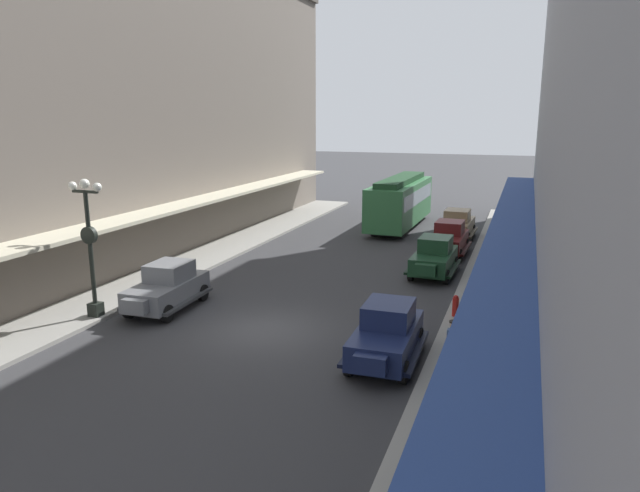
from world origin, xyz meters
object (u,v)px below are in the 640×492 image
parked_car_1 (387,332)px  lamp_post_with_clock (90,242)px  streetcar (400,200)px  fire_hydrant (455,306)px  parked_car_4 (457,223)px  pedestrian_0 (506,317)px  parked_car_3 (434,256)px  pedestrian_1 (453,348)px  parked_car_0 (449,238)px  parked_car_2 (167,286)px

parked_car_1 → lamp_post_with_clock: size_ratio=0.83×
streetcar → fire_hydrant: size_ratio=11.77×
fire_hydrant → parked_car_4: bearing=96.4°
pedestrian_0 → parked_car_4: bearing=101.8°
parked_car_3 → pedestrian_1: parked_car_3 is taller
streetcar → pedestrian_1: streetcar is taller
parked_car_0 → pedestrian_1: size_ratio=2.57×
parked_car_3 → fire_hydrant: 6.27m
lamp_post_with_clock → fire_hydrant: 13.75m
parked_car_2 → pedestrian_1: bearing=-13.1°
parked_car_0 → streetcar: streetcar is taller
parked_car_4 → streetcar: size_ratio=0.45×
parked_car_2 → streetcar: (5.09, 19.86, 0.96)m
streetcar → parked_car_1: bearing=-79.0°
streetcar → lamp_post_with_clock: lamp_post_with_clock is taller
lamp_post_with_clock → pedestrian_1: (13.27, -0.69, -1.97)m
parked_car_3 → streetcar: (-4.09, 11.30, 0.96)m
lamp_post_with_clock → streetcar: bearing=72.4°
parked_car_1 → parked_car_3: (-0.15, 10.50, 0.00)m
pedestrian_0 → lamp_post_with_clock: bearing=-169.8°
parked_car_0 → parked_car_2: same height
lamp_post_with_clock → fire_hydrant: bearing=19.5°
pedestrian_1 → pedestrian_0: bearing=68.1°
parked_car_2 → parked_car_3: (9.18, 8.56, 0.00)m
parked_car_4 → pedestrian_1: bearing=-83.8°
parked_car_2 → parked_car_3: bearing=43.0°
fire_hydrant → pedestrian_1: bearing=-84.3°
parked_car_1 → pedestrian_0: size_ratio=2.61×
parked_car_0 → pedestrian_1: 15.88m
parked_car_4 → lamp_post_with_clock: (-11.05, -19.61, 2.04)m
parked_car_0 → fire_hydrant: bearing=-81.1°
streetcar → fire_hydrant: (5.83, -17.32, -1.34)m
streetcar → pedestrian_0: bearing=-68.2°
parked_car_4 → fire_hydrant: bearing=-83.6°
parked_car_1 → parked_car_0: bearing=90.2°
parked_car_3 → parked_car_1: bearing=-89.2°
parked_car_2 → pedestrian_0: 12.79m
parked_car_2 → pedestrian_1: parked_car_2 is taller
parked_car_3 → parked_car_2: bearing=-137.0°
pedestrian_1 → parked_car_0: bearing=97.8°
parked_car_2 → pedestrian_1: 11.74m
pedestrian_0 → fire_hydrant: bearing=134.6°
parked_car_2 → fire_hydrant: (10.91, 2.54, -0.38)m
parked_car_1 → pedestrian_1: bearing=-19.0°
lamp_post_with_clock → pedestrian_1: size_ratio=3.09×
parked_car_1 → parked_car_4: same height
parked_car_1 → pedestrian_0: bearing=37.1°
streetcar → fire_hydrant: bearing=-71.4°
parked_car_0 → parked_car_3: (-0.09, -4.50, 0.00)m
parked_car_4 → fire_hydrant: 15.18m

